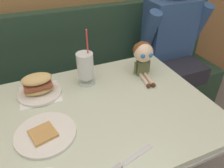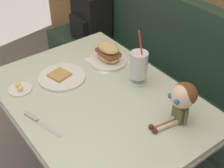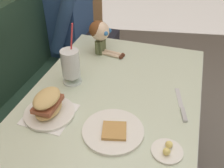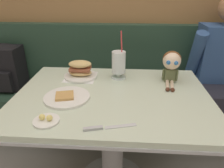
# 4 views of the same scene
# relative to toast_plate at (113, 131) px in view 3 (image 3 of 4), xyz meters

# --- Properties ---
(booth_bench) EXTENTS (2.60, 0.48, 1.00)m
(booth_bench) POSITION_rel_toast_plate_xyz_m (0.25, 0.70, -0.42)
(booth_bench) COLOR #233D2D
(booth_bench) RESTS_ON ground
(diner_table) EXTENTS (1.11, 0.81, 0.74)m
(diner_table) POSITION_rel_toast_plate_xyz_m (0.25, 0.07, -0.21)
(diner_table) COLOR beige
(diner_table) RESTS_ON ground
(toast_plate) EXTENTS (0.25, 0.25, 0.03)m
(toast_plate) POSITION_rel_toast_plate_xyz_m (0.00, 0.00, 0.00)
(toast_plate) COLOR white
(toast_plate) RESTS_ON diner_table
(milkshake_glass) EXTENTS (0.10, 0.10, 0.32)m
(milkshake_glass) POSITION_rel_toast_plate_xyz_m (0.27, 0.30, 0.09)
(milkshake_glass) COLOR silver
(milkshake_glass) RESTS_ON diner_table
(sandwich_plate) EXTENTS (0.22, 0.22, 0.12)m
(sandwich_plate) POSITION_rel_toast_plate_xyz_m (0.02, 0.29, 0.04)
(sandwich_plate) COLOR white
(sandwich_plate) RESTS_ON diner_table
(butter_saucer) EXTENTS (0.12, 0.12, 0.04)m
(butter_saucer) POSITION_rel_toast_plate_xyz_m (-0.04, -0.22, 0.00)
(butter_saucer) COLOR white
(butter_saucer) RESTS_ON diner_table
(butter_knife) EXTENTS (0.23, 0.08, 0.01)m
(butter_knife) POSITION_rel_toast_plate_xyz_m (0.22, -0.25, -0.00)
(butter_knife) COLOR silver
(butter_knife) RESTS_ON diner_table
(seated_doll) EXTENTS (0.13, 0.23, 0.20)m
(seated_doll) POSITION_rel_toast_plate_xyz_m (0.60, 0.26, 0.12)
(seated_doll) COLOR #5B6642
(seated_doll) RESTS_ON diner_table
(diner_patron) EXTENTS (0.55, 0.48, 0.81)m
(diner_patron) POSITION_rel_toast_plate_xyz_m (1.09, 0.65, -0.01)
(diner_patron) COLOR #2D4C7F
(diner_patron) RESTS_ON booth_bench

